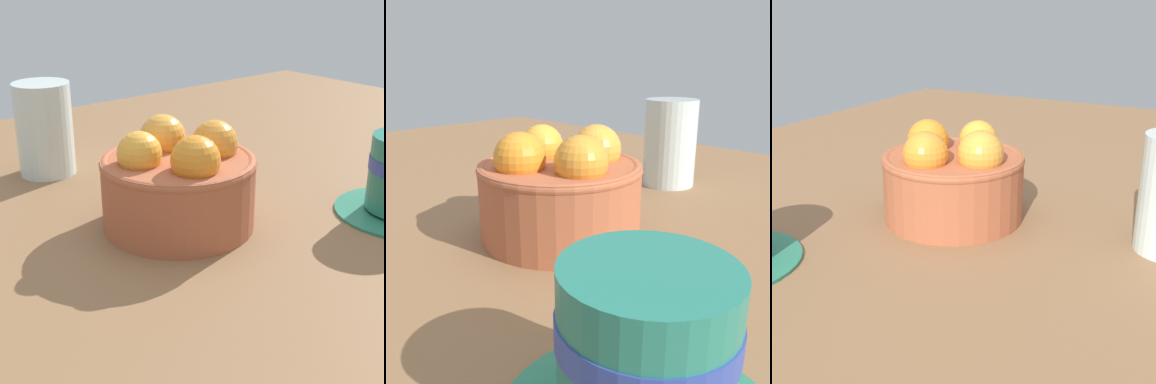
# 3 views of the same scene
# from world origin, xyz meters

# --- Properties ---
(ground_plane) EXTENTS (1.42, 0.98, 0.04)m
(ground_plane) POSITION_xyz_m (0.00, 0.00, -0.02)
(ground_plane) COLOR brown
(terracotta_bowl) EXTENTS (0.15, 0.15, 0.10)m
(terracotta_bowl) POSITION_xyz_m (-0.00, -0.00, 0.05)
(terracotta_bowl) COLOR #AD5938
(terracotta_bowl) RESTS_ON ground_plane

